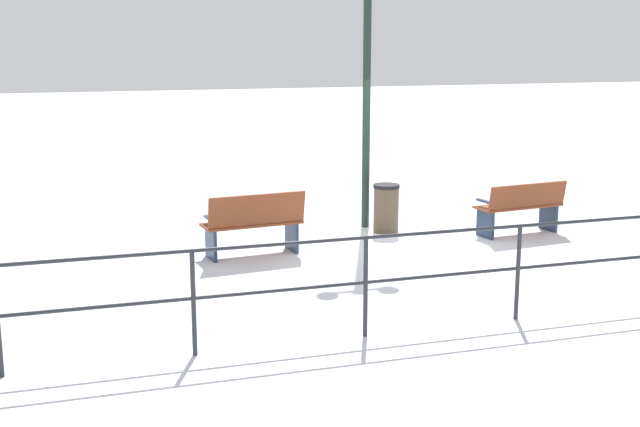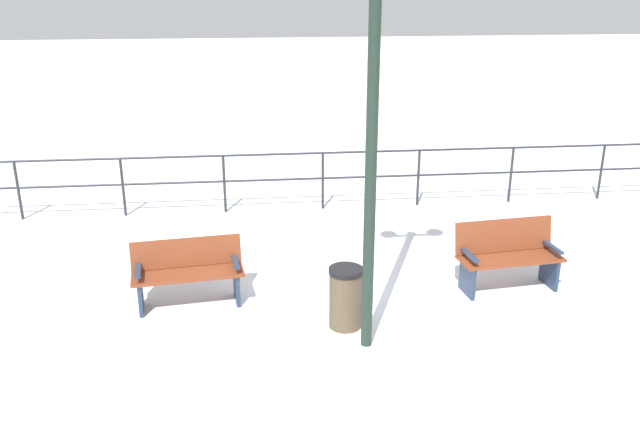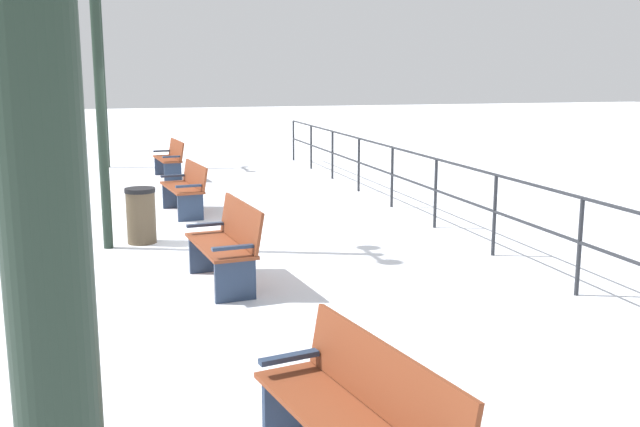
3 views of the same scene
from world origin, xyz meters
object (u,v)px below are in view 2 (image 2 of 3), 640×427
(bench_third, at_px, (508,255))
(lamppost_middle, at_px, (375,34))
(trash_bin, at_px, (346,297))
(bench_second, at_px, (188,272))

(bench_third, relative_size, lamppost_middle, 0.28)
(bench_third, distance_m, trash_bin, 2.58)
(lamppost_middle, height_order, trash_bin, lamppost_middle)
(lamppost_middle, bearing_deg, trash_bin, -158.13)
(bench_second, bearing_deg, trash_bin, 60.41)
(bench_second, distance_m, trash_bin, 2.19)
(trash_bin, bearing_deg, lamppost_middle, 21.87)
(bench_third, bearing_deg, lamppost_middle, -65.54)
(bench_second, height_order, trash_bin, bench_second)
(lamppost_middle, bearing_deg, bench_second, -120.77)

